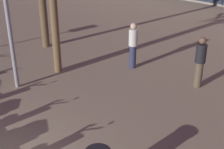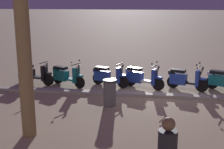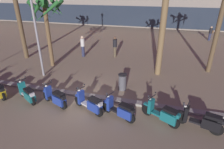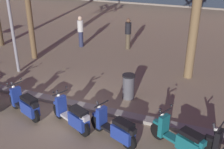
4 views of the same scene
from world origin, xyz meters
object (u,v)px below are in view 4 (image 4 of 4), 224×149
(scooter_blue_lead_nearest, at_px, (116,128))
(pedestrian_by_palm_tree, at_px, (128,33))
(litter_bin, at_px, (129,86))
(scooter_teal_far_back, at_px, (181,139))
(scooter_blue_mid_centre, at_px, (73,116))
(scooter_blue_mid_front, at_px, (25,105))
(pedestrian_window_shopping, at_px, (81,30))

(scooter_blue_lead_nearest, distance_m, pedestrian_by_palm_tree, 8.20)
(scooter_blue_lead_nearest, bearing_deg, litter_bin, 100.80)
(scooter_teal_far_back, bearing_deg, scooter_blue_lead_nearest, -173.17)
(scooter_blue_lead_nearest, bearing_deg, pedestrian_by_palm_tree, 106.45)
(pedestrian_by_palm_tree, bearing_deg, scooter_teal_far_back, -61.64)
(scooter_blue_mid_centre, xyz_separation_m, scooter_teal_far_back, (3.25, 0.13, -0.01))
(scooter_blue_mid_front, height_order, scooter_blue_mid_centre, same)
(scooter_blue_mid_front, bearing_deg, scooter_blue_lead_nearest, -1.91)
(scooter_blue_mid_front, relative_size, scooter_teal_far_back, 1.00)
(scooter_blue_lead_nearest, bearing_deg, scooter_blue_mid_centre, 176.48)
(scooter_blue_mid_centre, relative_size, litter_bin, 1.80)
(litter_bin, bearing_deg, scooter_blue_lead_nearest, -79.20)
(scooter_blue_lead_nearest, distance_m, litter_bin, 2.61)
(pedestrian_by_palm_tree, bearing_deg, scooter_blue_mid_centre, -83.61)
(scooter_blue_lead_nearest, height_order, pedestrian_by_palm_tree, pedestrian_by_palm_tree)
(scooter_blue_mid_centre, distance_m, scooter_blue_lead_nearest, 1.45)
(scooter_teal_far_back, bearing_deg, litter_bin, 134.28)
(scooter_blue_lead_nearest, relative_size, pedestrian_by_palm_tree, 0.97)
(scooter_blue_lead_nearest, relative_size, litter_bin, 1.77)
(pedestrian_window_shopping, bearing_deg, scooter_blue_mid_centre, -64.02)
(scooter_teal_far_back, xyz_separation_m, pedestrian_window_shopping, (-6.73, 7.01, 0.50))
(scooter_blue_mid_front, xyz_separation_m, scooter_teal_far_back, (5.05, 0.11, -0.00))
(scooter_blue_mid_front, relative_size, pedestrian_by_palm_tree, 0.96)
(scooter_blue_mid_centre, relative_size, scooter_teal_far_back, 1.04)
(scooter_blue_lead_nearest, xyz_separation_m, litter_bin, (-0.49, 2.57, 0.04))
(pedestrian_window_shopping, relative_size, litter_bin, 1.86)
(pedestrian_window_shopping, bearing_deg, scooter_teal_far_back, -46.18)
(scooter_blue_lead_nearest, bearing_deg, scooter_teal_far_back, 6.83)
(scooter_teal_far_back, relative_size, litter_bin, 1.73)
(scooter_blue_mid_front, xyz_separation_m, litter_bin, (2.75, 2.46, 0.03))
(scooter_teal_far_back, xyz_separation_m, pedestrian_by_palm_tree, (-4.12, 7.63, 0.47))
(pedestrian_by_palm_tree, bearing_deg, litter_bin, -70.91)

